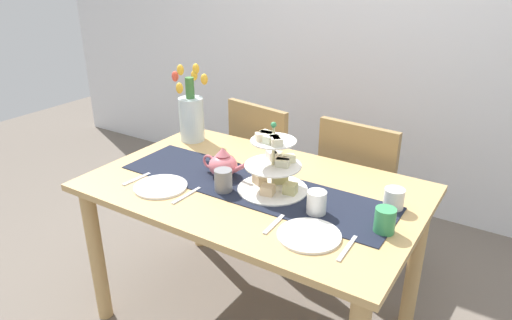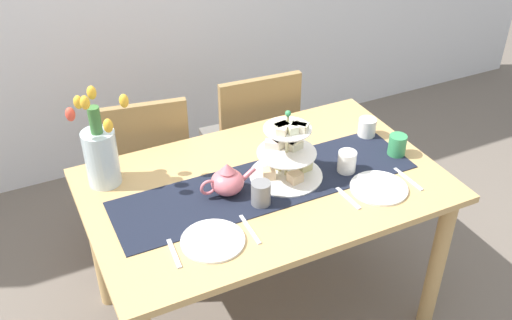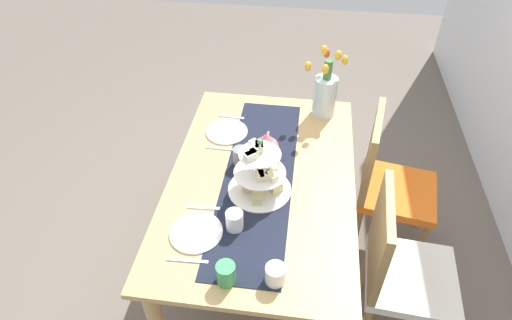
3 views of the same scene
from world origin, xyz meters
The scene contains 18 objects.
ground_plane centered at (0.00, 0.00, 0.00)m, with size 8.00×8.00×0.00m, color #6B6056.
dining_table centered at (0.00, 0.00, 0.63)m, with size 1.43×0.90×0.75m.
chair_left centered at (-0.32, 0.68, 0.50)m, with size 0.49×0.49×0.91m.
chair_right centered at (0.26, 0.68, 0.50)m, with size 0.45×0.45×0.91m.
table_runner centered at (0.00, -0.02, 0.75)m, with size 1.25×0.34×0.00m, color black.
tiered_cake_stand centered at (0.10, 0.00, 0.86)m, with size 0.30×0.30×0.30m.
teapot centered at (-0.17, 0.00, 0.81)m, with size 0.24×0.13×0.14m.
tulip_vase centered at (-0.58, 0.28, 0.90)m, with size 0.24×0.23×0.41m.
cream_jug centered at (0.58, 0.12, 0.79)m, with size 0.08×0.08×0.09m, color white.
dinner_plate_left centered at (-0.33, -0.24, 0.75)m, with size 0.23×0.23×0.01m, color white.
fork_left centered at (-0.47, -0.24, 0.75)m, with size 0.02×0.15×0.01m, color silver.
knife_left centered at (-0.18, -0.24, 0.75)m, with size 0.01×0.17×0.01m, color silver.
dinner_plate_right centered at (0.39, -0.24, 0.75)m, with size 0.23×0.23×0.01m, color white.
fork_right centered at (0.24, -0.24, 0.75)m, with size 0.02×0.15×0.01m, color silver.
knife_right centered at (0.53, -0.24, 0.75)m, with size 0.01×0.17×0.01m, color silver.
mug_grey centered at (-0.08, -0.12, 0.80)m, with size 0.08×0.08×0.10m, color slate.
mug_white_text centered at (0.34, -0.08, 0.80)m, with size 0.08×0.08×0.10m, color white.
mug_orange centered at (0.60, -0.06, 0.80)m, with size 0.08×0.08×0.10m, color #389356.
Camera 2 is at (-0.87, -1.71, 2.15)m, focal length 41.27 mm.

